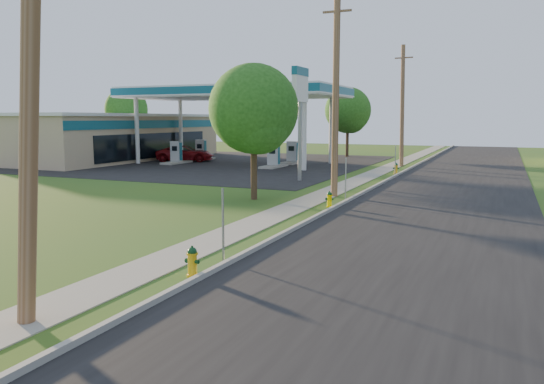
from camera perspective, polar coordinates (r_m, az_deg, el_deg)
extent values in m
plane|color=#2B5722|center=(11.16, -17.13, -12.39)|extent=(140.00, 140.00, 0.00)
cube|color=black|center=(18.42, 15.55, -4.27)|extent=(8.00, 120.00, 0.02)
cube|color=#9A988E|center=(19.35, 3.74, -3.22)|extent=(0.15, 120.00, 0.15)
cube|color=gray|center=(20.01, -0.98, -3.01)|extent=(1.50, 120.00, 0.03)
cube|color=black|center=(46.15, -6.26, 3.15)|extent=(26.00, 28.00, 0.02)
cylinder|color=brown|center=(10.24, -24.59, 12.50)|extent=(1.31, 0.32, 9.48)
cylinder|color=brown|center=(26.00, 6.87, 10.27)|extent=(0.32, 0.32, 9.80)
cube|color=brown|center=(26.46, 7.02, 18.73)|extent=(1.40, 0.10, 0.10)
cylinder|color=brown|center=(43.53, 13.84, 8.93)|extent=(0.49, 0.32, 9.50)
cube|color=brown|center=(43.77, 14.01, 13.84)|extent=(1.40, 0.10, 0.12)
cube|color=gray|center=(14.08, -5.29, -3.62)|extent=(0.05, 0.04, 2.00)
cube|color=gray|center=(24.94, 7.93, 1.37)|extent=(0.05, 0.04, 2.00)
cube|color=gray|center=(36.78, 13.12, 3.33)|extent=(0.05, 0.04, 2.00)
cylinder|color=silver|center=(46.34, -14.31, 6.36)|extent=(0.36, 0.36, 5.50)
cylinder|color=silver|center=(51.70, -9.79, 6.63)|extent=(0.36, 0.36, 5.50)
cylinder|color=silver|center=(38.97, 3.48, 6.34)|extent=(0.36, 0.36, 5.50)
cylinder|color=silver|center=(45.22, 6.39, 6.52)|extent=(0.36, 0.36, 5.50)
cube|color=silver|center=(45.08, -4.13, 10.62)|extent=(18.00, 9.00, 0.90)
cube|color=#0E556B|center=(45.08, -4.13, 10.62)|extent=(18.15, 9.15, 0.63)
cube|color=silver|center=(45.07, -4.13, 10.22)|extent=(18.18, 9.18, 0.10)
cube|color=#9A988E|center=(45.77, -10.23, 3.13)|extent=(1.20, 3.20, 0.18)
cube|color=#9EA0A3|center=(45.70, -10.26, 4.33)|extent=(0.90, 0.50, 1.70)
cube|color=#0E556B|center=(45.70, -10.26, 4.33)|extent=(0.94, 0.40, 1.50)
cube|color=black|center=(45.46, -10.46, 4.62)|extent=(0.50, 0.02, 0.40)
cube|color=#9A988E|center=(41.45, 0.18, 2.77)|extent=(1.20, 3.20, 0.18)
cube|color=#9EA0A3|center=(41.37, 0.18, 4.09)|extent=(0.90, 0.50, 1.70)
cube|color=#0E556B|center=(41.37, 0.18, 4.09)|extent=(0.94, 0.40, 1.50)
cube|color=black|center=(41.11, 0.03, 4.41)|extent=(0.50, 0.02, 0.40)
cube|color=#9A988E|center=(49.13, -7.63, 3.50)|extent=(1.20, 3.20, 0.18)
cube|color=#9EA0A3|center=(49.07, -7.65, 4.62)|extent=(0.90, 0.50, 1.70)
cube|color=#0E556B|center=(49.07, -7.65, 4.62)|extent=(0.94, 0.40, 1.50)
cube|color=black|center=(48.82, -7.82, 4.89)|extent=(0.50, 0.02, 0.40)
cube|color=#9A988E|center=(45.13, 2.20, 3.18)|extent=(1.20, 3.20, 0.18)
cube|color=#9EA0A3|center=(45.06, 2.21, 4.40)|extent=(0.90, 0.50, 1.70)
cube|color=#0E556B|center=(45.06, 2.21, 4.40)|extent=(0.94, 0.40, 1.50)
cube|color=black|center=(44.79, 2.09, 4.70)|extent=(0.50, 0.02, 0.40)
cube|color=tan|center=(52.39, -16.83, 5.60)|extent=(10.00, 22.00, 4.00)
cube|color=#0E556B|center=(49.25, -12.41, 7.14)|extent=(0.06, 22.00, 0.70)
cube|color=black|center=(49.30, -12.33, 4.93)|extent=(0.06, 16.06, 2.20)
cube|color=silver|center=(52.36, -16.93, 7.92)|extent=(10.40, 22.40, 0.25)
cylinder|color=gray|center=(32.47, 3.01, 5.59)|extent=(0.24, 0.24, 5.00)
cube|color=silver|center=(32.51, 3.05, 11.42)|extent=(0.30, 2.00, 2.00)
cube|color=#0E556B|center=(32.57, 3.06, 12.82)|extent=(0.34, 2.04, 0.50)
cylinder|color=#362919|center=(24.97, -1.96, 2.92)|extent=(0.30, 0.30, 3.27)
sphere|color=#1E4D15|center=(24.88, -1.99, 8.94)|extent=(4.19, 4.19, 4.19)
sphere|color=#1E4D15|center=(24.43, -1.43, 7.42)|extent=(2.88, 2.88, 2.88)
cylinder|color=#362919|center=(53.64, 8.10, 5.66)|extent=(0.30, 0.30, 3.56)
sphere|color=#1E4D15|center=(53.60, 8.16, 8.70)|extent=(4.55, 4.55, 4.55)
sphere|color=#1E4D15|center=(53.20, 8.48, 7.94)|extent=(3.13, 3.13, 3.13)
cylinder|color=#362919|center=(62.59, -15.30, 5.85)|extent=(0.30, 0.30, 3.73)
sphere|color=#1E4D15|center=(62.57, -15.40, 8.58)|extent=(4.77, 4.77, 4.77)
sphere|color=#1E4D15|center=(62.07, -15.26, 7.90)|extent=(3.28, 3.28, 3.28)
cylinder|color=gold|center=(13.15, -8.53, -8.86)|extent=(0.29, 0.29, 0.06)
cylinder|color=gold|center=(13.07, -8.56, -7.70)|extent=(0.23, 0.23, 0.62)
cylinder|color=gold|center=(13.00, -8.58, -6.57)|extent=(0.29, 0.29, 0.04)
sphere|color=#0C3717|center=(12.99, -8.58, -6.40)|extent=(0.24, 0.24, 0.24)
cylinder|color=#0C3717|center=(12.96, -8.60, -5.87)|extent=(0.05, 0.05, 0.06)
cylinder|color=#0C3717|center=(12.95, -8.98, -7.49)|extent=(0.13, 0.14, 0.11)
cylinder|color=#0C3717|center=(13.14, -9.04, -7.26)|extent=(0.12, 0.11, 0.09)
cylinder|color=#0C3717|center=(12.96, -8.08, -7.45)|extent=(0.12, 0.11, 0.09)
cylinder|color=#FFE200|center=(23.08, 6.19, -1.56)|extent=(0.26, 0.26, 0.06)
cylinder|color=#FFE200|center=(23.04, 6.20, -0.94)|extent=(0.21, 0.21, 0.56)
cylinder|color=#FFE200|center=(23.01, 6.21, -0.34)|extent=(0.26, 0.26, 0.04)
sphere|color=#0C3C16|center=(23.00, 6.21, -0.24)|extent=(0.22, 0.22, 0.22)
cylinder|color=#0C3C16|center=(22.99, 6.22, 0.03)|extent=(0.05, 0.05, 0.06)
cylinder|color=#0C3C16|center=(22.90, 6.15, -0.80)|extent=(0.12, 0.12, 0.10)
cylinder|color=#0C3C16|center=(23.05, 5.89, -0.74)|extent=(0.10, 0.10, 0.08)
cylinder|color=#0C3C16|center=(23.01, 6.53, -0.77)|extent=(0.10, 0.10, 0.08)
cylinder|color=gold|center=(37.59, 13.17, 1.94)|extent=(0.30, 0.30, 0.06)
cylinder|color=gold|center=(37.57, 13.19, 2.38)|extent=(0.24, 0.24, 0.64)
cylinder|color=gold|center=(37.54, 13.20, 2.80)|extent=(0.30, 0.30, 0.04)
sphere|color=#063C1F|center=(37.54, 13.20, 2.86)|extent=(0.25, 0.25, 0.25)
cylinder|color=#063C1F|center=(37.53, 13.21, 3.06)|extent=(0.05, 0.05, 0.06)
cylinder|color=#063C1F|center=(37.41, 13.22, 2.49)|extent=(0.15, 0.16, 0.12)
cylinder|color=#063C1F|center=(37.54, 12.96, 2.51)|extent=(0.13, 0.13, 0.10)
cylinder|color=#063C1F|center=(37.58, 13.42, 2.50)|extent=(0.13, 0.13, 0.10)
imported|color=maroon|center=(48.10, -9.32, 4.11)|extent=(5.57, 4.08, 1.41)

